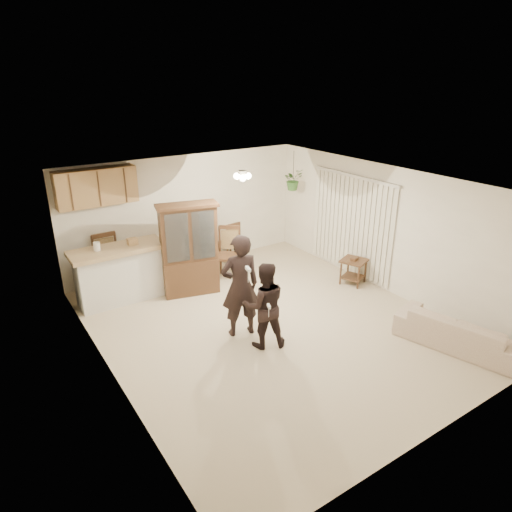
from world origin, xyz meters
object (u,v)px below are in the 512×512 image
china_hutch (189,250)px  adult (240,285)px  chair_hutch_right (229,249)px  chair_bar (112,275)px  chair_hutch_left (229,264)px  sofa (460,326)px  side_table (353,271)px  child (264,308)px

china_hutch → adult: bearing=-76.0°
adult → chair_hutch_right: 3.35m
adult → chair_bar: bearing=-51.5°
chair_hutch_left → chair_hutch_right: 1.01m
china_hutch → chair_hutch_left: 1.17m
sofa → side_table: (0.29, 2.65, -0.09)m
sofa → adult: bearing=34.4°
sofa → china_hutch: (-2.70, 4.14, 0.54)m
sofa → child: child is taller
chair_bar → child: bearing=-67.7°
china_hutch → chair_hutch_left: bearing=24.3°
child → chair_bar: (-1.42, 3.34, -0.35)m
adult → sofa: bearing=153.8°
adult → china_hutch: size_ratio=0.98×
chair_bar → chair_hutch_right: size_ratio=1.24×
side_table → sofa: bearing=-96.2°
adult → china_hutch: bearing=-76.1°
chair_hutch_left → adult: bearing=-79.3°
child → chair_hutch_right: child is taller
chair_hutch_left → sofa: bearing=-32.1°
sofa → chair_hutch_right: 5.34m
side_table → chair_hutch_left: size_ratio=0.57×
chair_hutch_left → chair_hutch_right: chair_hutch_left is taller
side_table → child: bearing=-162.7°
china_hutch → chair_hutch_left: size_ratio=1.65×
adult → chair_hutch_right: adult is taller
china_hutch → side_table: size_ratio=2.91×
sofa → chair_bar: bearing=22.6°
china_hutch → chair_hutch_right: size_ratio=1.94×
china_hutch → chair_hutch_left: (0.99, 0.18, -0.59)m
chair_hutch_left → side_table: bearing=-3.6°
side_table → chair_hutch_right: (-1.49, 2.55, -0.01)m
chair_bar → chair_hutch_left: (2.28, -0.77, -0.02)m
side_table → china_hutch: bearing=153.4°
chair_hutch_left → chair_hutch_right: bearing=95.8°
sofa → child: 3.13m
chair_bar → chair_hutch_right: chair_bar is taller
adult → side_table: adult is taller
sofa → china_hutch: bearing=17.6°
adult → child: 0.58m
chair_hutch_right → adult: bearing=56.3°
child → china_hutch: bearing=-63.8°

